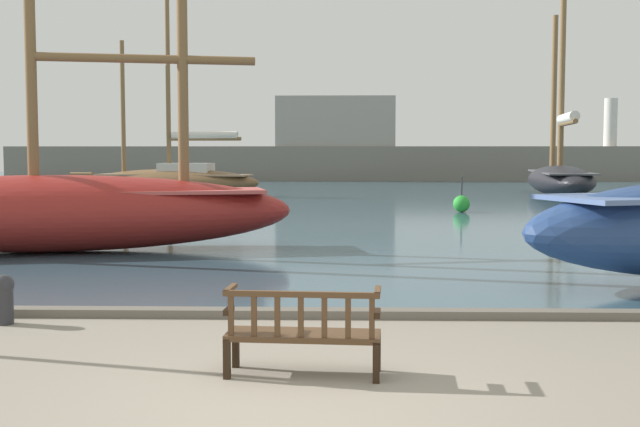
# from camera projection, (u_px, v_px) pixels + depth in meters

# --- Properties ---
(ground_plane) EXTENTS (160.00, 160.00, 0.00)m
(ground_plane) POSITION_uv_depth(u_px,v_px,m) (286.00, 403.00, 7.45)
(ground_plane) COLOR gray
(harbor_water) EXTENTS (100.00, 80.00, 0.08)m
(harbor_water) POSITION_uv_depth(u_px,v_px,m) (333.00, 188.00, 51.30)
(harbor_water) COLOR #385666
(harbor_water) RESTS_ON ground
(quay_edge_kerb) EXTENTS (40.00, 0.30, 0.12)m
(quay_edge_kerb) POSITION_uv_depth(u_px,v_px,m) (304.00, 313.00, 11.28)
(quay_edge_kerb) COLOR #675F54
(quay_edge_kerb) RESTS_ON ground
(park_bench) EXTENTS (1.63, 0.63, 0.92)m
(park_bench) POSITION_uv_depth(u_px,v_px,m) (303.00, 331.00, 8.31)
(park_bench) COLOR black
(park_bench) RESTS_ON ground
(sailboat_mid_starboard) EXTENTS (12.52, 4.82, 12.59)m
(sailboat_mid_starboard) POSITION_uv_depth(u_px,v_px,m) (47.00, 204.00, 17.98)
(sailboat_mid_starboard) COLOR maroon
(sailboat_mid_starboard) RESTS_ON harbor_water
(sailboat_centre_channel) EXTENTS (4.38, 12.18, 13.32)m
(sailboat_centre_channel) POSITION_uv_depth(u_px,v_px,m) (560.00, 175.00, 41.71)
(sailboat_centre_channel) COLOR black
(sailboat_centre_channel) RESTS_ON harbor_water
(sailboat_nearest_port) EXTENTS (10.45, 3.96, 11.15)m
(sailboat_nearest_port) POSITION_uv_depth(u_px,v_px,m) (174.00, 178.00, 41.32)
(sailboat_nearest_port) COLOR brown
(sailboat_nearest_port) RESTS_ON harbor_water
(mooring_bollard) EXTENTS (0.28, 0.28, 0.68)m
(mooring_bollard) POSITION_uv_depth(u_px,v_px,m) (4.00, 297.00, 10.82)
(mooring_bollard) COLOR #2D2D33
(mooring_bollard) RESTS_ON ground
(channel_buoy) EXTENTS (0.63, 0.63, 1.33)m
(channel_buoy) POSITION_uv_depth(u_px,v_px,m) (461.00, 204.00, 30.00)
(channel_buoy) COLOR green
(channel_buoy) RESTS_ON harbor_water
(far_breakwater) EXTENTS (51.55, 2.40, 6.68)m
(far_breakwater) POSITION_uv_depth(u_px,v_px,m) (337.00, 156.00, 62.88)
(far_breakwater) COLOR slate
(far_breakwater) RESTS_ON ground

